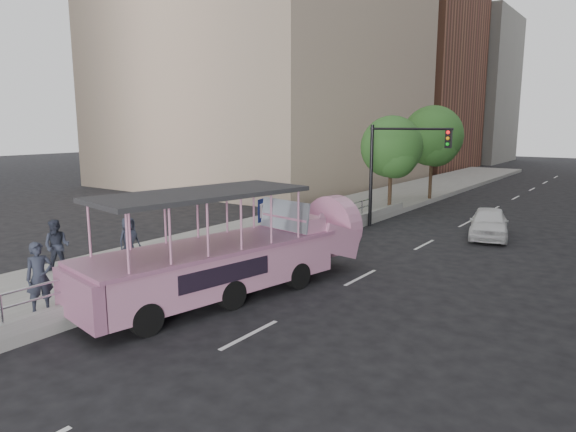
% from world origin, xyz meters
% --- Properties ---
extents(ground, '(160.00, 160.00, 0.00)m').
position_xyz_m(ground, '(0.00, 0.00, 0.00)').
color(ground, black).
extents(sidewalk, '(5.50, 80.00, 0.30)m').
position_xyz_m(sidewalk, '(-5.75, 10.00, 0.15)').
color(sidewalk, '#A2A29C').
rests_on(sidewalk, ground).
extents(kerb_wall, '(0.24, 30.00, 0.36)m').
position_xyz_m(kerb_wall, '(-3.12, 2.00, 0.48)').
color(kerb_wall, '#AEAEA8').
rests_on(kerb_wall, sidewalk).
extents(guardrail, '(0.07, 22.00, 0.71)m').
position_xyz_m(guardrail, '(-3.12, 2.00, 1.14)').
color(guardrail, silver).
rests_on(guardrail, kerb_wall).
extents(duck_boat, '(4.16, 10.25, 3.32)m').
position_xyz_m(duck_boat, '(-1.43, 0.44, 1.23)').
color(duck_boat, black).
rests_on(duck_boat, ground).
extents(car, '(2.57, 4.37, 1.40)m').
position_xyz_m(car, '(2.88, 13.17, 0.70)').
color(car, white).
rests_on(car, ground).
extents(pedestrian_near, '(0.61, 0.79, 1.90)m').
position_xyz_m(pedestrian_near, '(-4.02, -4.56, 1.25)').
color(pedestrian_near, '#282D3B').
rests_on(pedestrian_near, sidewalk).
extents(pedestrian_mid, '(1.10, 1.06, 1.79)m').
position_xyz_m(pedestrian_mid, '(-7.23, -2.19, 1.19)').
color(pedestrian_mid, '#282D3B').
rests_on(pedestrian_mid, sidewalk).
extents(pedestrian_far, '(0.57, 0.85, 1.70)m').
position_xyz_m(pedestrian_far, '(-6.06, -0.16, 1.15)').
color(pedestrian_far, '#282D3B').
rests_on(pedestrian_far, sidewalk).
extents(parking_sign, '(0.14, 0.57, 2.57)m').
position_xyz_m(parking_sign, '(-2.54, 3.00, 1.63)').
color(parking_sign, black).
rests_on(parking_sign, ground).
extents(traffic_signal, '(4.20, 0.32, 5.20)m').
position_xyz_m(traffic_signal, '(-1.70, 12.50, 3.50)').
color(traffic_signal, black).
rests_on(traffic_signal, ground).
extents(street_tree_near, '(3.52, 3.52, 5.72)m').
position_xyz_m(street_tree_near, '(-3.30, 15.93, 3.82)').
color(street_tree_near, '#382819').
rests_on(street_tree_near, ground).
extents(street_tree_far, '(3.97, 3.97, 6.45)m').
position_xyz_m(street_tree_far, '(-3.10, 21.93, 4.31)').
color(street_tree_far, '#382819').
rests_on(street_tree_far, ground).
extents(midrise_brick, '(18.00, 16.00, 26.00)m').
position_xyz_m(midrise_brick, '(-18.00, 48.00, 13.00)').
color(midrise_brick, brown).
rests_on(midrise_brick, ground).
extents(midrise_stone_b, '(16.00, 14.00, 20.00)m').
position_xyz_m(midrise_stone_b, '(-16.00, 64.00, 10.00)').
color(midrise_stone_b, slate).
rests_on(midrise_stone_b, ground).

